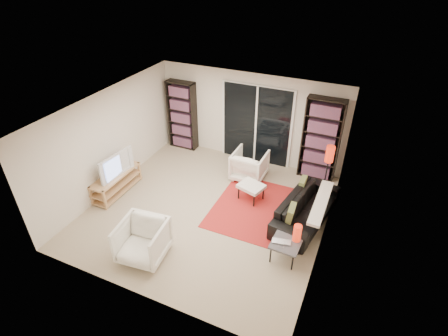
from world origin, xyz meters
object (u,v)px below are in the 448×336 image
(bookshelf_right, at_px, (321,140))
(ottoman, at_px, (251,187))
(sofa, at_px, (306,209))
(armchair_front, at_px, (143,241))
(armchair_back, at_px, (249,165))
(side_table, at_px, (286,244))
(bookshelf_left, at_px, (182,116))
(floor_lamp, at_px, (329,160))
(tv_stand, at_px, (117,183))

(bookshelf_right, height_order, ottoman, bookshelf_right)
(sofa, relative_size, armchair_front, 2.37)
(armchair_back, bearing_deg, ottoman, 114.26)
(armchair_front, xyz_separation_m, side_table, (2.45, 1.04, -0.03))
(side_table, bearing_deg, bookshelf_left, 142.17)
(ottoman, bearing_deg, floor_lamp, 25.85)
(tv_stand, height_order, armchair_front, armchair_front)
(bookshelf_left, distance_m, armchair_back, 2.52)
(tv_stand, height_order, sofa, sofa)
(bookshelf_right, xyz_separation_m, armchair_front, (-2.39, -4.07, -0.66))
(bookshelf_right, bearing_deg, bookshelf_left, 180.00)
(side_table, relative_size, floor_lamp, 0.39)
(tv_stand, relative_size, floor_lamp, 1.00)
(bookshelf_left, height_order, side_table, bookshelf_left)
(bookshelf_right, relative_size, armchair_back, 2.57)
(bookshelf_right, relative_size, armchair_front, 2.45)
(tv_stand, bearing_deg, sofa, 11.00)
(tv_stand, relative_size, armchair_back, 1.68)
(tv_stand, xyz_separation_m, armchair_back, (2.66, 1.85, 0.11))
(bookshelf_left, relative_size, floor_lamp, 1.41)
(armchair_back, bearing_deg, armchair_front, 75.94)
(bookshelf_left, relative_size, armchair_front, 2.27)
(tv_stand, xyz_separation_m, armchair_front, (1.79, -1.45, 0.13))
(sofa, relative_size, ottoman, 3.10)
(bookshelf_left, bearing_deg, bookshelf_right, -0.00)
(bookshelf_left, xyz_separation_m, side_table, (3.90, -3.03, -0.62))
(sofa, bearing_deg, floor_lamp, -1.32)
(armchair_back, height_order, floor_lamp, floor_lamp)
(bookshelf_right, distance_m, tv_stand, 5.00)
(bookshelf_left, bearing_deg, armchair_front, -70.30)
(tv_stand, relative_size, side_table, 2.53)
(bookshelf_left, distance_m, tv_stand, 2.73)
(ottoman, bearing_deg, sofa, -8.45)
(armchair_front, bearing_deg, ottoman, 57.22)
(bookshelf_left, xyz_separation_m, armchair_front, (1.46, -4.07, -0.58))
(bookshelf_left, relative_size, sofa, 0.96)
(sofa, bearing_deg, bookshelf_right, 14.91)
(armchair_back, height_order, ottoman, armchair_back)
(floor_lamp, bearing_deg, ottoman, -154.15)
(tv_stand, bearing_deg, armchair_front, -39.02)
(ottoman, bearing_deg, tv_stand, -160.98)
(bookshelf_left, bearing_deg, floor_lamp, -11.46)
(side_table, xyz_separation_m, floor_lamp, (0.29, 2.18, 0.69))
(bookshelf_right, xyz_separation_m, floor_lamp, (0.34, -0.85, 0.00))
(bookshelf_left, relative_size, ottoman, 2.98)
(ottoman, bearing_deg, bookshelf_right, 53.49)
(bookshelf_right, relative_size, sofa, 1.03)
(armchair_front, distance_m, floor_lamp, 4.27)
(sofa, xyz_separation_m, armchair_back, (-1.68, 1.01, 0.07))
(tv_stand, distance_m, side_table, 4.25)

